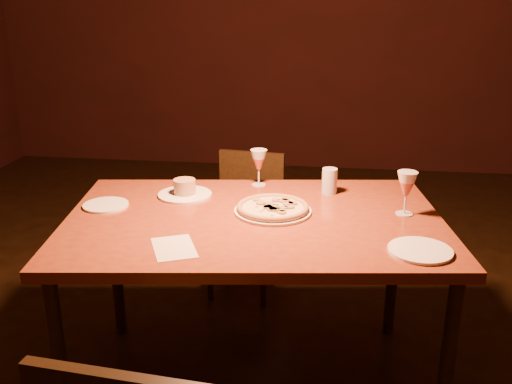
# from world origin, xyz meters

# --- Properties ---
(back_wall) EXTENTS (6.00, 0.04, 3.00)m
(back_wall) POSITION_xyz_m (0.00, 3.50, 1.50)
(back_wall) COLOR #351110
(back_wall) RESTS_ON floor
(dining_table) EXTENTS (1.61, 1.15, 0.81)m
(dining_table) POSITION_xyz_m (-0.04, 0.06, 0.73)
(dining_table) COLOR brown
(dining_table) RESTS_ON floor
(chair_far) EXTENTS (0.43, 0.43, 0.80)m
(chair_far) POSITION_xyz_m (-0.20, 0.97, 0.45)
(chair_far) COLOR black
(chair_far) RESTS_ON floor
(pizza_plate) EXTENTS (0.32, 0.32, 0.03)m
(pizza_plate) POSITION_xyz_m (0.03, 0.12, 0.82)
(pizza_plate) COLOR white
(pizza_plate) RESTS_ON dining_table
(ramekin_saucer) EXTENTS (0.24, 0.24, 0.08)m
(ramekin_saucer) POSITION_xyz_m (-0.38, 0.27, 0.83)
(ramekin_saucer) COLOR white
(ramekin_saucer) RESTS_ON dining_table
(wine_glass_far) EXTENTS (0.08, 0.08, 0.17)m
(wine_glass_far) POSITION_xyz_m (-0.07, 0.46, 0.89)
(wine_glass_far) COLOR #B2514A
(wine_glass_far) RESTS_ON dining_table
(wine_glass_right) EXTENTS (0.08, 0.08, 0.18)m
(wine_glass_right) POSITION_xyz_m (0.56, 0.17, 0.90)
(wine_glass_right) COLOR #B2514A
(wine_glass_right) RESTS_ON dining_table
(water_tumbler) EXTENTS (0.07, 0.07, 0.11)m
(water_tumbler) POSITION_xyz_m (0.26, 0.39, 0.86)
(water_tumbler) COLOR silver
(water_tumbler) RESTS_ON dining_table
(side_plate_left) EXTENTS (0.19, 0.19, 0.01)m
(side_plate_left) POSITION_xyz_m (-0.67, 0.10, 0.81)
(side_plate_left) COLOR white
(side_plate_left) RESTS_ON dining_table
(side_plate_near) EXTENTS (0.22, 0.22, 0.01)m
(side_plate_near) POSITION_xyz_m (0.58, -0.19, 0.81)
(side_plate_near) COLOR white
(side_plate_near) RESTS_ON dining_table
(menu_card) EXTENTS (0.21, 0.24, 0.00)m
(menu_card) POSITION_xyz_m (-0.28, -0.27, 0.81)
(menu_card) COLOR beige
(menu_card) RESTS_ON dining_table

